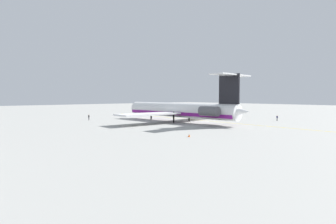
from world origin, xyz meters
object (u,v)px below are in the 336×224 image
at_px(main_jetliner, 182,110).
at_px(ground_crew_near_nose, 277,117).
at_px(ground_crew_near_tail, 89,117).
at_px(safety_cone_nose, 189,135).

height_order(main_jetliner, ground_crew_near_nose, main_jetliner).
relative_size(main_jetliner, ground_crew_near_nose, 25.92).
height_order(ground_crew_near_tail, safety_cone_nose, ground_crew_near_tail).
relative_size(main_jetliner, ground_crew_near_tail, 25.05).
height_order(main_jetliner, safety_cone_nose, main_jetliner).
distance_m(ground_crew_near_nose, safety_cone_nose, 43.26).
bearing_deg(ground_crew_near_nose, safety_cone_nose, -22.55).
distance_m(main_jetliner, ground_crew_near_nose, 29.36).
bearing_deg(main_jetliner, safety_cone_nose, 134.93).
bearing_deg(ground_crew_near_tail, ground_crew_near_nose, 83.12).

